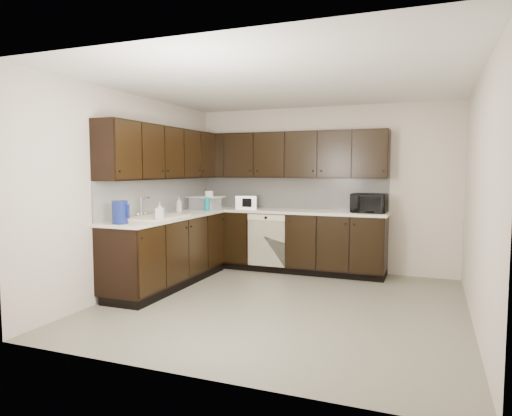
{
  "coord_description": "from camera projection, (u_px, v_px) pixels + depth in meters",
  "views": [
    {
      "loc": [
        1.57,
        -4.9,
        1.55
      ],
      "look_at": [
        -0.55,
        0.6,
        1.05
      ],
      "focal_mm": 32.0,
      "sensor_mm": 36.0,
      "label": 1
    }
  ],
  "objects": [
    {
      "name": "wall_front",
      "position": [
        198.0,
        211.0,
        3.29
      ],
      "size": [
        4.0,
        0.02,
        2.5
      ],
      "primitive_type": "cube",
      "color": "beige",
      "rests_on": "floor"
    },
    {
      "name": "countertop",
      "position": [
        239.0,
        213.0,
        6.57
      ],
      "size": [
        3.03,
        2.83,
        0.04
      ],
      "color": "#EEE5CF",
      "rests_on": "lower_cabinets"
    },
    {
      "name": "teal_tumbler",
      "position": [
        207.0,
        204.0,
        6.76
      ],
      "size": [
        0.11,
        0.11,
        0.19
      ],
      "primitive_type": "cylinder",
      "rotation": [
        0.0,
        0.0,
        -0.4
      ],
      "color": "#0D8290",
      "rests_on": "countertop"
    },
    {
      "name": "sink",
      "position": [
        155.0,
        222.0,
        5.77
      ],
      "size": [
        0.54,
        0.82,
        0.42
      ],
      "color": "#EEE4C3",
      "rests_on": "countertop"
    },
    {
      "name": "paper_towel_roll",
      "position": [
        209.0,
        200.0,
        7.0
      ],
      "size": [
        0.14,
        0.14,
        0.28
      ],
      "primitive_type": "cylinder",
      "rotation": [
        0.0,
        0.0,
        0.1
      ],
      "color": "white",
      "rests_on": "countertop"
    },
    {
      "name": "ceiling",
      "position": [
        283.0,
        83.0,
        5.04
      ],
      "size": [
        4.0,
        4.0,
        0.0
      ],
      "primitive_type": "plane",
      "rotation": [
        3.14,
        0.0,
        0.0
      ],
      "color": "white",
      "rests_on": "wall_back"
    },
    {
      "name": "wall_back",
      "position": [
        322.0,
        189.0,
        7.01
      ],
      "size": [
        4.0,
        0.02,
        2.5
      ],
      "primitive_type": "cube",
      "color": "beige",
      "rests_on": "floor"
    },
    {
      "name": "soap_bottle_b",
      "position": [
        179.0,
        205.0,
        6.48
      ],
      "size": [
        0.1,
        0.1,
        0.22
      ],
      "primitive_type": "imported",
      "rotation": [
        0.0,
        0.0,
        -0.23
      ],
      "color": "gray",
      "rests_on": "countertop"
    },
    {
      "name": "upper_cabinets",
      "position": [
        236.0,
        154.0,
        6.62
      ],
      "size": [
        3.0,
        2.8,
        0.7
      ],
      "color": "black",
      "rests_on": "wall_back"
    },
    {
      "name": "backsplash",
      "position": [
        232.0,
        194.0,
        6.81
      ],
      "size": [
        3.0,
        2.8,
        0.48
      ],
      "color": "beige",
      "rests_on": "countertop"
    },
    {
      "name": "storage_bin",
      "position": [
        206.0,
        203.0,
        7.02
      ],
      "size": [
        0.59,
        0.52,
        0.19
      ],
      "primitive_type": "cube",
      "rotation": [
        0.0,
        0.0,
        0.42
      ],
      "color": "silver",
      "rests_on": "countertop"
    },
    {
      "name": "blue_pitcher",
      "position": [
        120.0,
        212.0,
        5.12
      ],
      "size": [
        0.2,
        0.2,
        0.26
      ],
      "primitive_type": "cylinder",
      "rotation": [
        0.0,
        0.0,
        0.17
      ],
      "color": "navy",
      "rests_on": "countertop"
    },
    {
      "name": "toaster_oven",
      "position": [
        247.0,
        202.0,
        7.11
      ],
      "size": [
        0.38,
        0.33,
        0.2
      ],
      "primitive_type": "cube",
      "rotation": [
        0.0,
        0.0,
        0.3
      ],
      "color": "silver",
      "rests_on": "countertop"
    },
    {
      "name": "wall_left",
      "position": [
        134.0,
        193.0,
        5.86
      ],
      "size": [
        0.02,
        4.0,
        2.5
      ],
      "primitive_type": "cube",
      "color": "beige",
      "rests_on": "floor"
    },
    {
      "name": "microwave",
      "position": [
        369.0,
        203.0,
        6.44
      ],
      "size": [
        0.5,
        0.34,
        0.27
      ],
      "primitive_type": "imported",
      "rotation": [
        0.0,
        0.0,
        -0.03
      ],
      "color": "black",
      "rests_on": "countertop"
    },
    {
      "name": "soap_bottle_a",
      "position": [
        160.0,
        211.0,
        5.53
      ],
      "size": [
        0.13,
        0.13,
        0.22
      ],
      "primitive_type": "imported",
      "rotation": [
        0.0,
        0.0,
        0.38
      ],
      "color": "gray",
      "rests_on": "countertop"
    },
    {
      "name": "floor",
      "position": [
        282.0,
        304.0,
        5.25
      ],
      "size": [
        4.0,
        4.0,
        0.0
      ],
      "primitive_type": "plane",
      "color": "gray",
      "rests_on": "ground"
    },
    {
      "name": "wall_right",
      "position": [
        478.0,
        201.0,
        4.43
      ],
      "size": [
        0.02,
        4.0,
        2.5
      ],
      "primitive_type": "cube",
      "color": "beige",
      "rests_on": "floor"
    },
    {
      "name": "lower_cabinets",
      "position": [
        239.0,
        248.0,
        6.61
      ],
      "size": [
        3.0,
        2.8,
        0.9
      ],
      "color": "black",
      "rests_on": "floor"
    },
    {
      "name": "dishwasher",
      "position": [
        266.0,
        237.0,
        6.77
      ],
      "size": [
        0.58,
        0.04,
        0.78
      ],
      "color": "#EEE4C3",
      "rests_on": "lower_cabinets"
    }
  ]
}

